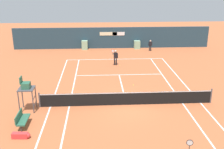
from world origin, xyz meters
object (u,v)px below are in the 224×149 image
at_px(tennis_ball_by_sideline, 133,85).
at_px(ball_kid_centre_post, 150,45).
at_px(tennis_ball_mid_court, 120,66).
at_px(tennis_ball_near_service_line, 73,89).
at_px(player_bench, 22,118).
at_px(umpire_chair, 26,88).
at_px(equipment_bag, 22,136).
at_px(player_on_baseline, 115,56).

bearing_deg(tennis_ball_by_sideline, ball_kid_centre_post, 72.54).
bearing_deg(tennis_ball_mid_court, tennis_ball_near_service_line, -125.34).
distance_m(player_bench, tennis_ball_mid_court, 13.60).
relative_size(umpire_chair, tennis_ball_by_sideline, 35.14).
xyz_separation_m(player_bench, tennis_ball_by_sideline, (7.52, 6.25, -0.48)).
bearing_deg(tennis_ball_mid_court, equipment_bag, -116.66).
xyz_separation_m(equipment_bag, ball_kid_centre_post, (10.85, 19.11, 0.62)).
height_order(tennis_ball_mid_court, tennis_ball_near_service_line, same).
bearing_deg(umpire_chair, tennis_ball_by_sideline, 118.30).
xyz_separation_m(player_bench, tennis_ball_mid_court, (6.85, 11.74, -0.48)).
bearing_deg(umpire_chair, ball_kid_centre_post, 144.21).
height_order(player_bench, ball_kid_centre_post, ball_kid_centre_post).
relative_size(player_on_baseline, ball_kid_centre_post, 1.32).
xyz_separation_m(player_on_baseline, tennis_ball_by_sideline, (1.11, -5.79, -0.90)).
bearing_deg(player_on_baseline, umpire_chair, 65.51).
relative_size(umpire_chair, player_bench, 1.64).
height_order(equipment_bag, tennis_ball_by_sideline, equipment_bag).
relative_size(player_bench, tennis_ball_by_sideline, 21.47).
relative_size(player_bench, tennis_ball_near_service_line, 21.47).
relative_size(ball_kid_centre_post, tennis_ball_near_service_line, 19.86).
relative_size(umpire_chair, ball_kid_centre_post, 1.77).
height_order(umpire_chair, tennis_ball_mid_court, umpire_chair).
bearing_deg(tennis_ball_near_service_line, tennis_ball_by_sideline, 6.31).
relative_size(equipment_bag, ball_kid_centre_post, 0.76).
bearing_deg(equipment_bag, ball_kid_centre_post, 60.41).
xyz_separation_m(umpire_chair, ball_kid_centre_post, (11.29, 15.66, -0.83)).
bearing_deg(tennis_ball_near_service_line, player_on_baseline, 58.80).
bearing_deg(umpire_chair, tennis_ball_mid_court, 143.95).
height_order(player_bench, tennis_ball_by_sideline, player_bench).
bearing_deg(player_bench, ball_kid_centre_post, 147.92).
xyz_separation_m(player_bench, ball_kid_centre_post, (11.15, 17.79, 0.27)).
xyz_separation_m(player_on_baseline, ball_kid_centre_post, (4.74, 5.75, -0.15)).
distance_m(player_on_baseline, tennis_ball_mid_court, 1.04).
height_order(player_on_baseline, tennis_ball_mid_court, player_on_baseline).
bearing_deg(player_on_baseline, ball_kid_centre_post, -120.51).
bearing_deg(player_on_baseline, player_bench, 70.94).
bearing_deg(tennis_ball_by_sideline, tennis_ball_near_service_line, -173.69).
height_order(umpire_chair, tennis_ball_near_service_line, umpire_chair).
bearing_deg(ball_kid_centre_post, tennis_ball_near_service_line, 63.91).
xyz_separation_m(player_bench, equipment_bag, (0.30, -1.32, -0.35)).
bearing_deg(ball_kid_centre_post, equipment_bag, 69.67).
relative_size(umpire_chair, tennis_ball_mid_court, 35.14).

